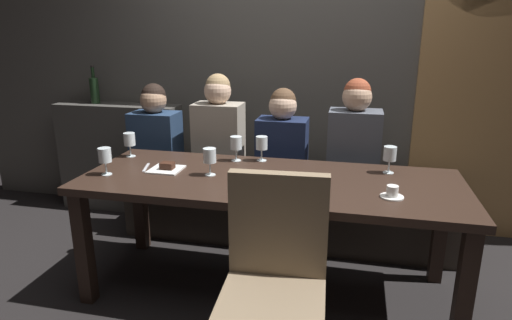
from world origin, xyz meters
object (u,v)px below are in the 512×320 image
at_px(diner_bearded, 219,131).
at_px(wine_glass_end_right, 236,144).
at_px(dining_table, 269,192).
at_px(wine_glass_far_right, 390,155).
at_px(diner_far_end, 282,141).
at_px(wine_glass_far_left, 129,140).
at_px(diner_near_end, 354,140).
at_px(wine_bottle_dark_red, 94,90).
at_px(chair_near_side, 275,273).
at_px(fork_on_table, 146,168).
at_px(dessert_plate, 167,168).
at_px(espresso_cup, 392,193).
at_px(wine_glass_center_back, 210,156).
at_px(banquette_bench, 287,213).
at_px(wine_glass_end_left, 105,156).
at_px(wine_glass_near_left, 262,144).
at_px(diner_redhead, 156,134).

height_order(diner_bearded, wine_glass_end_right, diner_bearded).
height_order(dining_table, wine_glass_far_right, wine_glass_far_right).
relative_size(diner_far_end, wine_glass_far_left, 4.42).
height_order(dining_table, diner_bearded, diner_bearded).
distance_m(diner_far_end, wine_glass_end_right, 0.47).
bearing_deg(diner_near_end, wine_bottle_dark_red, 170.98).
xyz_separation_m(chair_near_side, diner_bearded, (-0.70, 1.44, 0.28)).
height_order(dining_table, wine_glass_end_right, wine_glass_end_right).
xyz_separation_m(diner_near_end, fork_on_table, (-1.26, -0.67, -0.09)).
distance_m(chair_near_side, wine_bottle_dark_red, 2.65).
bearing_deg(dessert_plate, diner_near_end, 31.41).
xyz_separation_m(espresso_cup, fork_on_table, (-1.46, 0.18, -0.02)).
height_order(diner_far_end, wine_glass_center_back, diner_far_end).
height_order(diner_bearded, wine_glass_far_left, diner_bearded).
bearing_deg(wine_glass_far_right, fork_on_table, -170.94).
bearing_deg(diner_bearded, banquette_bench, -2.01).
bearing_deg(fork_on_table, diner_far_end, 26.18).
xyz_separation_m(dining_table, wine_glass_far_right, (0.68, 0.25, 0.20)).
distance_m(chair_near_side, fork_on_table, 1.22).
distance_m(dessert_plate, fork_on_table, 0.14).
bearing_deg(banquette_bench, wine_glass_end_right, -125.12).
distance_m(diner_bearded, wine_glass_far_right, 1.30).
xyz_separation_m(diner_near_end, dessert_plate, (-1.11, -0.68, -0.08)).
height_order(dining_table, espresso_cup, espresso_cup).
bearing_deg(diner_bearded, wine_glass_end_right, -59.12).
xyz_separation_m(wine_glass_end_right, dessert_plate, (-0.36, -0.29, -0.10)).
bearing_deg(wine_glass_end_left, wine_bottle_dark_red, 123.73).
height_order(wine_glass_near_left, wine_glass_far_left, same).
height_order(chair_near_side, diner_redhead, diner_redhead).
xyz_separation_m(chair_near_side, wine_glass_near_left, (-0.29, 1.06, 0.30)).
bearing_deg(dessert_plate, banquette_bench, 47.09).
bearing_deg(wine_glass_end_left, wine_glass_center_back, 12.06).
bearing_deg(wine_glass_center_back, diner_redhead, 133.93).
height_order(wine_bottle_dark_red, wine_glass_end_left, wine_bottle_dark_red).
relative_size(diner_near_end, wine_glass_far_right, 4.91).
height_order(diner_near_end, wine_glass_end_right, diner_near_end).
bearing_deg(diner_bearded, espresso_cup, -36.11).
relative_size(dining_table, wine_glass_far_right, 13.41).
distance_m(dining_table, diner_near_end, 0.85).
bearing_deg(wine_glass_center_back, espresso_cup, -7.66).
xyz_separation_m(dining_table, wine_glass_end_left, (-0.96, -0.15, 0.20)).
relative_size(chair_near_side, wine_glass_near_left, 5.98).
bearing_deg(wine_glass_far_right, dessert_plate, -169.39).
relative_size(diner_redhead, espresso_cup, 6.10).
bearing_deg(wine_glass_far_left, diner_far_end, 25.29).
distance_m(diner_bearded, wine_glass_end_left, 0.97).
bearing_deg(fork_on_table, wine_glass_far_right, -6.82).
relative_size(wine_glass_end_left, dessert_plate, 0.86).
height_order(diner_near_end, wine_glass_far_left, diner_near_end).
bearing_deg(diner_far_end, banquette_bench, 9.93).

